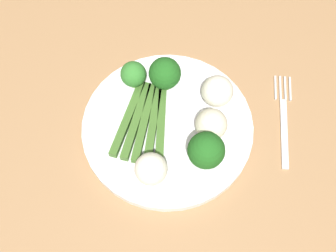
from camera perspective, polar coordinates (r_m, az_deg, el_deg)
ground_plane at (r=1.35m, az=-2.56°, el=-14.61°), size 6.00×6.00×0.02m
dining_table at (r=0.74m, az=-4.57°, el=-4.10°), size 1.36×1.06×0.72m
plate at (r=0.65m, az=-0.00°, el=-0.49°), size 0.26×0.26×0.01m
asparagus_bundle at (r=0.64m, az=-3.21°, el=0.67°), size 0.10×0.14×0.01m
broccoli_near_center at (r=0.59m, az=5.22°, el=-3.37°), size 0.05×0.05×0.07m
broccoli_outer_edge at (r=0.66m, az=-4.74°, el=7.02°), size 0.04×0.04×0.05m
broccoli_right at (r=0.65m, az=-0.43°, el=7.14°), size 0.05×0.05×0.06m
cauliflower_near_fork at (r=0.62m, az=5.93°, el=0.23°), size 0.05×0.05×0.05m
cauliflower_edge at (r=0.59m, az=-2.33°, el=-5.87°), size 0.05×0.05×0.05m
cauliflower_front at (r=0.65m, az=6.76°, el=4.74°), size 0.05×0.05×0.05m
fork at (r=0.69m, az=15.49°, el=0.97°), size 0.06×0.16×0.00m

